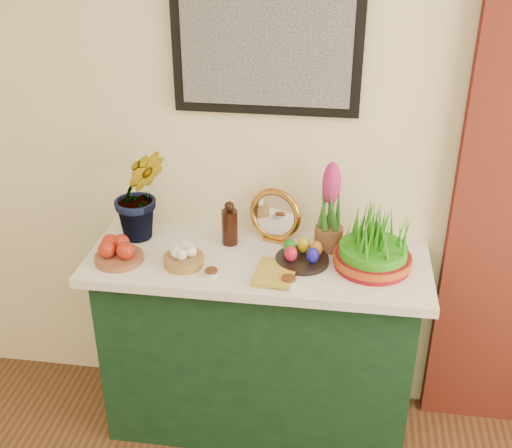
{
  "coord_description": "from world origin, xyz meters",
  "views": [
    {
      "loc": [
        0.35,
        -0.24,
        2.23
      ],
      "look_at": [
        0.03,
        1.95,
        1.07
      ],
      "focal_mm": 45.0,
      "sensor_mm": 36.0,
      "label": 1
    }
  ],
  "objects_px": {
    "sideboard": "(258,347)",
    "mirror": "(275,216)",
    "book": "(256,270)",
    "wheatgrass_sabzeh": "(374,242)",
    "hyacinth_green": "(139,180)"
  },
  "relations": [
    {
      "from": "book",
      "to": "wheatgrass_sabzeh",
      "type": "height_order",
      "value": "wheatgrass_sabzeh"
    },
    {
      "from": "hyacinth_green",
      "to": "sideboard",
      "type": "bearing_deg",
      "value": -34.61
    },
    {
      "from": "mirror",
      "to": "book",
      "type": "xyz_separation_m",
      "value": [
        -0.04,
        -0.29,
        -0.1
      ]
    },
    {
      "from": "book",
      "to": "wheatgrass_sabzeh",
      "type": "distance_m",
      "value": 0.48
    },
    {
      "from": "mirror",
      "to": "book",
      "type": "distance_m",
      "value": 0.31
    },
    {
      "from": "mirror",
      "to": "wheatgrass_sabzeh",
      "type": "relative_size",
      "value": 0.77
    },
    {
      "from": "hyacinth_green",
      "to": "mirror",
      "type": "bearing_deg",
      "value": -17.09
    },
    {
      "from": "sideboard",
      "to": "wheatgrass_sabzeh",
      "type": "bearing_deg",
      "value": -0.67
    },
    {
      "from": "sideboard",
      "to": "hyacinth_green",
      "type": "bearing_deg",
      "value": 168.67
    },
    {
      "from": "sideboard",
      "to": "book",
      "type": "xyz_separation_m",
      "value": [
        0.01,
        -0.12,
        0.48
      ]
    },
    {
      "from": "wheatgrass_sabzeh",
      "to": "mirror",
      "type": "bearing_deg",
      "value": 157.55
    },
    {
      "from": "mirror",
      "to": "wheatgrass_sabzeh",
      "type": "distance_m",
      "value": 0.45
    },
    {
      "from": "hyacinth_green",
      "to": "mirror",
      "type": "relative_size",
      "value": 2.26
    },
    {
      "from": "sideboard",
      "to": "mirror",
      "type": "xyz_separation_m",
      "value": [
        0.05,
        0.16,
        0.58
      ]
    },
    {
      "from": "sideboard",
      "to": "mirror",
      "type": "relative_size",
      "value": 5.43
    }
  ]
}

